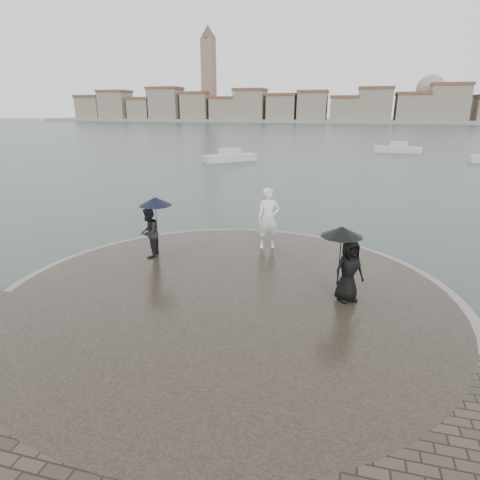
# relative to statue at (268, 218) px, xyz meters

# --- Properties ---
(ground) EXTENTS (400.00, 400.00, 0.00)m
(ground) POSITION_rel_statue_xyz_m (-0.33, -7.45, -1.44)
(ground) COLOR #2B3835
(ground) RESTS_ON ground
(kerb_ring) EXTENTS (12.50, 12.50, 0.32)m
(kerb_ring) POSITION_rel_statue_xyz_m (-0.33, -3.95, -1.28)
(kerb_ring) COLOR gray
(kerb_ring) RESTS_ON ground
(quay_tip) EXTENTS (11.90, 11.90, 0.36)m
(quay_tip) POSITION_rel_statue_xyz_m (-0.33, -3.95, -1.26)
(quay_tip) COLOR #2D261E
(quay_tip) RESTS_ON ground
(statue) EXTENTS (0.92, 0.75, 2.16)m
(statue) POSITION_rel_statue_xyz_m (0.00, 0.00, 0.00)
(statue) COLOR white
(statue) RESTS_ON quay_tip
(visitor_left) EXTENTS (1.19, 1.11, 2.04)m
(visitor_left) POSITION_rel_statue_xyz_m (-3.58, -1.91, 0.06)
(visitor_left) COLOR black
(visitor_left) RESTS_ON quay_tip
(visitor_right) EXTENTS (1.27, 1.09, 1.95)m
(visitor_right) POSITION_rel_statue_xyz_m (2.72, -3.55, 0.05)
(visitor_right) COLOR black
(visitor_right) RESTS_ON quay_tip
(far_skyline) EXTENTS (260.00, 20.00, 37.00)m
(far_skyline) POSITION_rel_statue_xyz_m (-6.62, 153.26, 4.17)
(far_skyline) COLOR gray
(far_skyline) RESTS_ON ground
(boats) EXTENTS (31.69, 17.30, 1.50)m
(boats) POSITION_rel_statue_xyz_m (5.51, 32.95, -1.06)
(boats) COLOR beige
(boats) RESTS_ON ground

